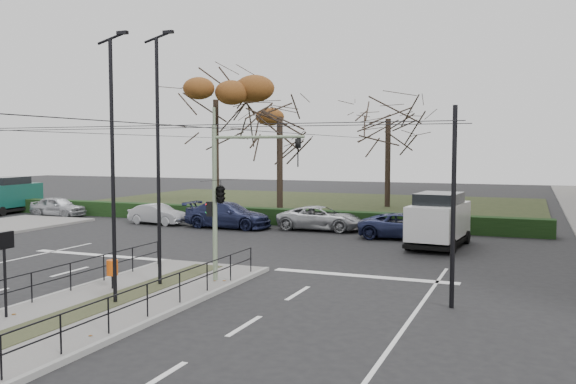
# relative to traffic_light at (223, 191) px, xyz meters

# --- Properties ---
(ground) EXTENTS (140.00, 140.00, 0.00)m
(ground) POSITION_rel_traffic_light_xyz_m (-1.81, -2.26, -3.28)
(ground) COLOR black
(ground) RESTS_ON ground
(median_island) EXTENTS (4.40, 15.00, 0.14)m
(median_island) POSITION_rel_traffic_light_xyz_m (-1.81, -4.76, -3.21)
(median_island) COLOR #615E5C
(median_island) RESTS_ON ground
(park) EXTENTS (38.00, 26.00, 0.10)m
(park) POSITION_rel_traffic_light_xyz_m (-7.81, 29.74, -3.23)
(park) COLOR black
(park) RESTS_ON ground
(hedge) EXTENTS (38.00, 1.00, 1.00)m
(hedge) POSITION_rel_traffic_light_xyz_m (-7.81, 16.34, -2.78)
(hedge) COLOR black
(hedge) RESTS_ON ground
(median_railing) EXTENTS (4.14, 13.24, 0.92)m
(median_railing) POSITION_rel_traffic_light_xyz_m (-1.81, -4.86, -2.30)
(median_railing) COLOR black
(median_railing) RESTS_ON median_island
(catenary) EXTENTS (20.00, 34.00, 6.00)m
(catenary) POSITION_rel_traffic_light_xyz_m (-1.81, -0.64, 0.14)
(catenary) COLOR black
(catenary) RESTS_ON ground
(traffic_light) EXTENTS (3.67, 2.11, 5.39)m
(traffic_light) POSITION_rel_traffic_light_xyz_m (0.00, 0.00, 0.00)
(traffic_light) COLOR gray
(traffic_light) RESTS_ON median_island
(litter_bin) EXTENTS (0.37, 0.37, 0.95)m
(litter_bin) POSITION_rel_traffic_light_xyz_m (-2.81, -2.44, -2.46)
(litter_bin) COLOR black
(litter_bin) RESTS_ON median_island
(info_panel) EXTENTS (0.13, 0.61, 2.34)m
(info_panel) POSITION_rel_traffic_light_xyz_m (-3.32, -6.34, -1.30)
(info_panel) COLOR black
(info_panel) RESTS_ON median_island
(streetlamp_median_near) EXTENTS (0.67, 0.14, 7.96)m
(streetlamp_median_near) POSITION_rel_traffic_light_xyz_m (-1.54, -3.92, 0.91)
(streetlamp_median_near) COLOR black
(streetlamp_median_near) RESTS_ON median_island
(streetlamp_median_far) EXTENTS (0.71, 0.14, 8.44)m
(streetlamp_median_far) POSITION_rel_traffic_light_xyz_m (-1.69, -1.35, 1.15)
(streetlamp_median_far) COLOR black
(streetlamp_median_far) RESTS_ON median_island
(parked_car_first) EXTENTS (4.13, 1.75, 1.39)m
(parked_car_first) POSITION_rel_traffic_light_xyz_m (-20.82, 14.74, -2.58)
(parked_car_first) COLOR #AEB0B6
(parked_car_first) RESTS_ON ground
(parked_car_second) EXTENTS (3.96, 1.72, 1.27)m
(parked_car_second) POSITION_rel_traffic_light_xyz_m (-11.85, 13.62, -2.65)
(parked_car_second) COLOR #AEB0B6
(parked_car_second) RESTS_ON ground
(parked_car_third) EXTENTS (5.39, 2.27, 1.55)m
(parked_car_third) POSITION_rel_traffic_light_xyz_m (-6.95, 13.72, -2.50)
(parked_car_third) COLOR #1D2345
(parked_car_third) RESTS_ON ground
(parked_car_fourth) EXTENTS (5.08, 2.45, 1.39)m
(parked_car_fourth) POSITION_rel_traffic_light_xyz_m (-1.46, 14.86, -2.58)
(parked_car_fourth) COLOR #AEB0B6
(parked_car_fourth) RESTS_ON ground
(white_van) EXTENTS (2.64, 5.19, 2.62)m
(white_van) POSITION_rel_traffic_light_xyz_m (5.81, 11.13, -1.92)
(white_van) COLOR white
(white_van) RESTS_ON ground
(green_van) EXTENTS (2.61, 5.63, 2.69)m
(green_van) POSITION_rel_traffic_light_xyz_m (-25.84, 15.13, -1.89)
(green_van) COLOR #0E3D35
(green_van) RESTS_ON ground
(rust_tree) EXTENTS (10.11, 10.11, 11.23)m
(rust_tree) POSITION_rel_traffic_light_xyz_m (-13.59, 24.53, 5.36)
(rust_tree) COLOR black
(rust_tree) RESTS_ON park
(bare_tree_center) EXTENTS (7.13, 7.13, 9.35)m
(bare_tree_center) POSITION_rel_traffic_light_xyz_m (-0.84, 29.67, 3.34)
(bare_tree_center) COLOR black
(bare_tree_center) RESTS_ON park
(bare_tree_near) EXTENTS (6.23, 6.23, 9.22)m
(bare_tree_near) POSITION_rel_traffic_light_xyz_m (-6.98, 21.89, 3.24)
(bare_tree_near) COLOR black
(bare_tree_near) RESTS_ON park
(parked_car_fifth) EXTENTS (4.97, 2.61, 1.34)m
(parked_car_fifth) POSITION_rel_traffic_light_xyz_m (3.75, 13.21, -2.61)
(parked_car_fifth) COLOR #1D2345
(parked_car_fifth) RESTS_ON ground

